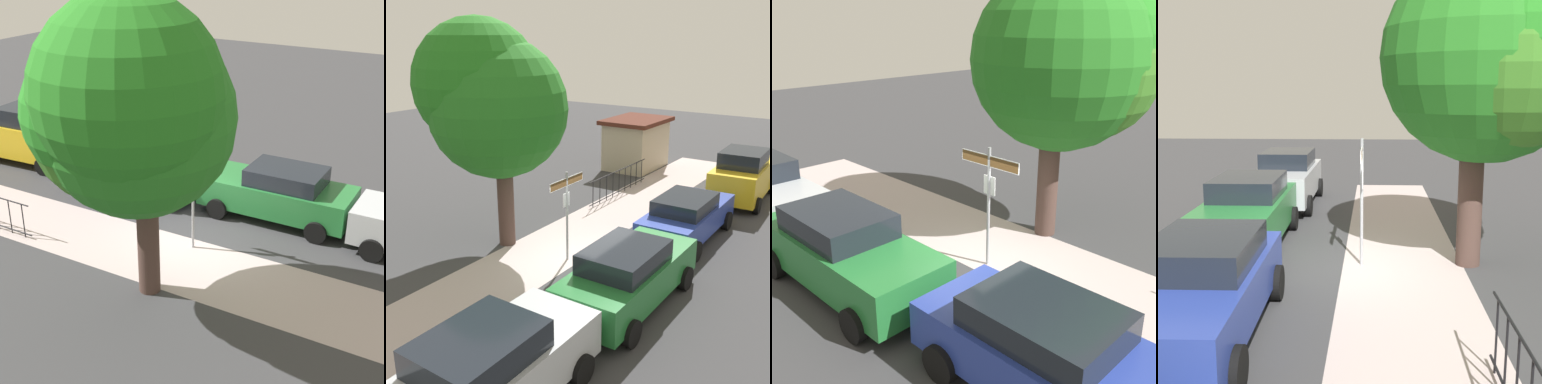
# 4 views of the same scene
# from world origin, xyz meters

# --- Properties ---
(ground_plane) EXTENTS (60.00, 60.00, 0.00)m
(ground_plane) POSITION_xyz_m (0.00, 0.00, 0.00)
(ground_plane) COLOR #38383A
(sidewalk_strip) EXTENTS (24.00, 2.60, 0.00)m
(sidewalk_strip) POSITION_xyz_m (2.00, 1.30, 0.00)
(sidewalk_strip) COLOR #B4A3A2
(sidewalk_strip) RESTS_ON ground_plane
(street_sign) EXTENTS (1.63, 0.07, 2.76)m
(street_sign) POSITION_xyz_m (-0.17, 0.40, 1.97)
(street_sign) COLOR #9EA0A5
(street_sign) RESTS_ON ground_plane
(shade_tree) EXTENTS (4.38, 4.70, 7.10)m
(shade_tree) POSITION_xyz_m (-0.11, 3.21, 4.60)
(shade_tree) COLOR #49342D
(shade_tree) RESTS_ON ground_plane
(car_silver) EXTENTS (4.53, 2.01, 1.78)m
(car_silver) POSITION_xyz_m (-6.21, -2.20, 0.90)
(car_silver) COLOR #B5BAC0
(car_silver) RESTS_ON ground_plane
(car_green) EXTENTS (4.57, 2.03, 1.68)m
(car_green) POSITION_xyz_m (-1.51, -2.41, 0.86)
(car_green) COLOR #237032
(car_green) RESTS_ON ground_plane
(car_blue) EXTENTS (4.53, 2.03, 1.55)m
(car_blue) POSITION_xyz_m (3.35, -1.96, 0.80)
(car_blue) COLOR #263996
(car_blue) RESTS_ON ground_plane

